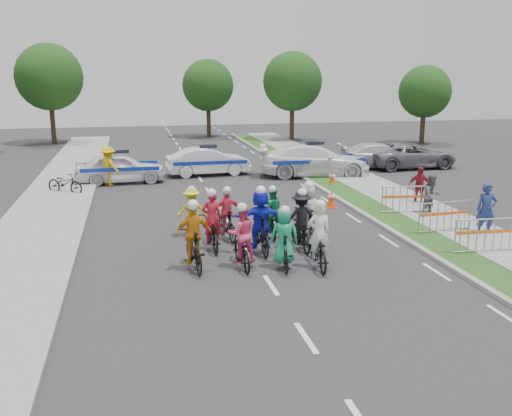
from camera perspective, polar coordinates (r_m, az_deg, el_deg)
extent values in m
plane|color=#28282B|center=(14.54, 1.50, -7.74)|extent=(90.00, 90.00, 0.00)
cube|color=gray|center=(20.65, 12.02, -1.42)|extent=(0.20, 60.00, 0.12)
cube|color=#264917|center=(20.95, 13.76, -1.32)|extent=(1.20, 60.00, 0.11)
cube|color=gray|center=(21.78, 18.03, -1.01)|extent=(2.40, 60.00, 0.13)
cube|color=gray|center=(19.17, -21.57, -3.23)|extent=(3.00, 60.00, 0.13)
imported|color=black|center=(15.79, 6.21, -4.17)|extent=(0.86, 1.95, 0.99)
imported|color=white|center=(15.60, 6.32, -2.43)|extent=(0.64, 0.46, 1.65)
sphere|color=white|center=(15.36, 6.45, 0.32)|extent=(0.29, 0.29, 0.29)
imported|color=black|center=(15.62, 2.77, -4.24)|extent=(0.68, 1.75, 1.02)
imported|color=#1C9D6B|center=(15.45, 2.83, -2.76)|extent=(0.80, 0.57, 1.53)
sphere|color=white|center=(15.22, 2.91, -0.24)|extent=(0.27, 0.27, 0.27)
imported|color=black|center=(15.72, -1.46, -4.25)|extent=(0.68, 1.83, 0.95)
imported|color=#EF4271|center=(15.53, -1.43, -2.57)|extent=(0.79, 0.62, 1.58)
sphere|color=white|center=(15.30, -1.42, 0.04)|extent=(0.27, 0.27, 0.27)
imported|color=black|center=(15.60, -6.24, -4.14)|extent=(0.73, 1.92, 1.13)
imported|color=orange|center=(15.41, -6.27, -2.56)|extent=(1.03, 0.52, 1.69)
sphere|color=white|center=(15.17, -6.32, 0.30)|extent=(0.29, 0.29, 0.29)
imported|color=black|center=(17.39, 4.46, -2.51)|extent=(0.66, 1.86, 0.97)
imported|color=black|center=(17.21, 4.53, -0.94)|extent=(1.05, 0.61, 1.62)
sphere|color=white|center=(16.99, 4.63, 1.50)|extent=(0.28, 0.28, 0.28)
imported|color=black|center=(16.93, 0.41, -2.56)|extent=(0.60, 1.97, 1.17)
imported|color=#1D25DA|center=(16.75, 0.45, -1.05)|extent=(1.65, 0.56, 1.76)
sphere|color=white|center=(16.52, 0.49, 1.73)|extent=(0.31, 0.31, 0.31)
imported|color=black|center=(17.35, -4.45, -2.54)|extent=(0.69, 1.87, 0.98)
imported|color=red|center=(17.17, -4.46, -0.96)|extent=(0.60, 0.40, 1.63)
sphere|color=white|center=(16.95, -4.48, 1.50)|extent=(0.28, 0.28, 0.28)
imported|color=black|center=(17.95, 5.12, -1.72)|extent=(0.72, 1.95, 1.15)
imported|color=silver|center=(17.79, 5.20, -0.31)|extent=(0.89, 0.62, 1.72)
sphere|color=white|center=(17.57, 5.31, 2.26)|extent=(0.30, 0.30, 0.30)
imported|color=black|center=(18.58, 1.54, -1.56)|extent=(0.76, 1.74, 0.89)
imported|color=#1B9454|center=(18.42, 1.59, -0.17)|extent=(0.77, 0.63, 1.48)
sphere|color=white|center=(18.23, 1.64, 1.87)|extent=(0.26, 0.26, 0.26)
imported|color=black|center=(18.28, -2.92, -1.63)|extent=(0.74, 1.73, 1.00)
imported|color=#EB415A|center=(18.13, -2.91, -0.36)|extent=(0.93, 0.51, 1.51)
sphere|color=white|center=(17.92, -2.91, 1.76)|extent=(0.26, 0.26, 0.26)
imported|color=black|center=(18.74, -6.42, -1.52)|extent=(0.61, 1.68, 0.88)
imported|color=yellow|center=(18.58, -6.44, -0.15)|extent=(0.96, 0.56, 1.46)
sphere|color=white|center=(18.39, -6.48, 1.84)|extent=(0.25, 0.25, 0.25)
imported|color=white|center=(28.45, -13.41, 3.93)|extent=(4.34, 1.90, 1.46)
imported|color=white|center=(29.87, -4.80, 4.66)|extent=(4.42, 1.83, 1.42)
imported|color=white|center=(29.56, 5.86, 4.76)|extent=(5.98, 3.25, 1.64)
imported|color=silver|center=(32.80, 12.31, 5.14)|extent=(4.91, 2.43, 1.37)
imported|color=slate|center=(33.20, 15.28, 5.09)|extent=(5.16, 2.57, 1.40)
imported|color=navy|center=(20.08, 22.04, -0.15)|extent=(0.74, 0.60, 1.75)
imported|color=#535458|center=(22.09, 17.19, 1.20)|extent=(0.88, 0.75, 1.60)
imported|color=maroon|center=(23.89, 16.01, 2.13)|extent=(0.98, 0.59, 1.56)
imported|color=#E7B30C|center=(27.81, -14.51, 4.07)|extent=(1.35, 1.32, 1.86)
cube|color=#F24C0C|center=(22.87, 7.51, 0.09)|extent=(0.40, 0.40, 0.03)
cone|color=#F24C0C|center=(22.80, 7.53, 0.91)|extent=(0.36, 0.36, 0.70)
cylinder|color=silver|center=(22.78, 7.54, 1.16)|extent=(0.29, 0.29, 0.08)
cube|color=#F24C0C|center=(27.44, 7.60, 2.32)|extent=(0.40, 0.40, 0.03)
cone|color=#F24C0C|center=(27.37, 7.62, 3.01)|extent=(0.36, 0.36, 0.70)
cylinder|color=silver|center=(27.36, 7.63, 3.22)|extent=(0.29, 0.29, 0.08)
imported|color=black|center=(26.48, -18.56, 2.37)|extent=(1.89, 1.60, 0.97)
cylinder|color=#382619|center=(45.02, 3.61, 8.80)|extent=(0.36, 0.36, 3.25)
sphere|color=#173E13|center=(44.87, 3.67, 12.52)|extent=(4.55, 4.55, 4.55)
cylinder|color=#382619|center=(44.73, 16.32, 7.94)|extent=(0.36, 0.36, 2.75)
sphere|color=#173E13|center=(44.58, 16.53, 11.10)|extent=(3.85, 3.85, 3.85)
cylinder|color=#382619|center=(45.67, -19.67, 8.28)|extent=(0.36, 0.36, 3.50)
sphere|color=#173E13|center=(45.53, -19.99, 12.22)|extent=(4.90, 4.90, 4.90)
cylinder|color=#382619|center=(47.73, -4.76, 8.89)|extent=(0.36, 0.36, 3.00)
sphere|color=#173E13|center=(47.59, -4.82, 12.13)|extent=(4.20, 4.20, 4.20)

